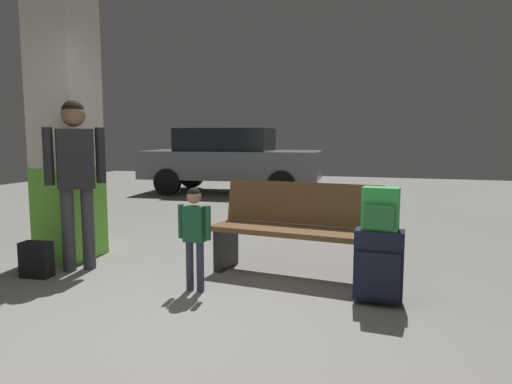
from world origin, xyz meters
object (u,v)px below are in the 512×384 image
backpack_dark_floor (37,260)px  bench (296,230)px  suitcase (379,265)px  backpack_bright (380,209)px  parked_car_far (231,159)px  child (194,228)px  structural_pillar (66,122)px  adult (75,167)px

backpack_dark_floor → bench: bearing=19.3°
bench → suitcase: (0.81, -0.61, -0.12)m
backpack_bright → parked_car_far: size_ratio=0.08×
backpack_bright → child: backpack_bright is taller
backpack_dark_floor → suitcase: bearing=3.7°
backpack_bright → backpack_dark_floor: size_ratio=1.00×
parked_car_far → backpack_bright: bearing=-60.9°
bench → parked_car_far: bearing=115.6°
bench → backpack_dark_floor: (-2.34, -0.82, -0.28)m
structural_pillar → backpack_dark_floor: bearing=-75.2°
suitcase → parked_car_far: size_ratio=0.14×
adult → backpack_dark_floor: bearing=-125.5°
structural_pillar → suitcase: (3.35, -0.53, -1.18)m
backpack_bright → parked_car_far: (-3.71, 6.65, 0.03)m
child → parked_car_far: bearing=107.7°
backpack_bright → parked_car_far: bearing=119.1°
suitcase → child: 1.56m
structural_pillar → bench: size_ratio=1.83×
child → backpack_dark_floor: 1.66m
child → adult: adult is taller
bench → suitcase: bearing=-37.0°
parked_car_far → structural_pillar: bearing=-86.6°
child → suitcase: bearing=5.1°
child → backpack_dark_floor: child is taller
structural_pillar → suitcase: bearing=-9.0°
structural_pillar → suitcase: 3.59m
structural_pillar → parked_car_far: size_ratio=0.71×
backpack_dark_floor → child: bearing=2.4°
suitcase → child: bearing=-174.9°
bench → parked_car_far: parked_car_far is taller
suitcase → adult: size_ratio=0.36×
suitcase → backpack_dark_floor: (-3.15, -0.21, -0.15)m
bench → suitcase: bench is taller
backpack_bright → adult: bearing=177.7°
structural_pillar → backpack_bright: 3.47m
backpack_dark_floor → parked_car_far: bearing=94.6°
suitcase → backpack_bright: size_ratio=1.78×
bench → backpack_bright: (0.81, -0.61, 0.33)m
suitcase → parked_car_far: bearing=119.1°
bench → backpack_bright: bearing=-37.0°
backpack_bright → bench: bearing=143.0°
child → adult: size_ratio=0.54×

